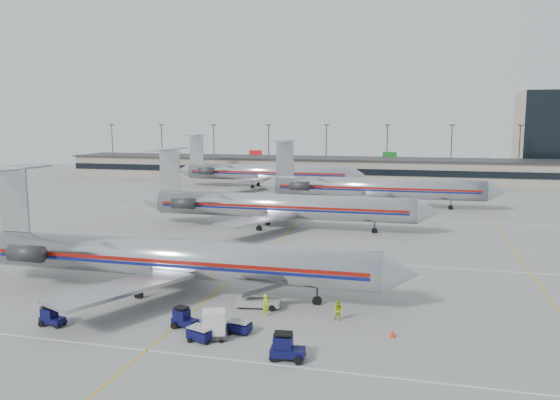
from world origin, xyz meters
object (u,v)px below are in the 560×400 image
(jet_second_row, at_px, (276,206))
(uld_container, at_px, (214,325))
(jet_foreground, at_px, (168,258))
(belt_loader, at_px, (259,301))
(tug_center, at_px, (183,318))

(jet_second_row, relative_size, uld_container, 18.86)
(jet_foreground, xyz_separation_m, jet_second_row, (1.84, 32.80, 0.13))
(jet_foreground, xyz_separation_m, belt_loader, (9.45, -2.07, -2.72))
(jet_second_row, bearing_deg, uld_container, -81.52)
(tug_center, relative_size, belt_loader, 0.48)
(jet_second_row, xyz_separation_m, tug_center, (3.19, -40.68, -2.74))
(jet_second_row, distance_m, tug_center, 40.90)
(jet_foreground, bearing_deg, jet_second_row, 86.78)
(jet_foreground, height_order, tug_center, jet_foreground)
(jet_second_row, height_order, uld_container, jet_second_row)
(tug_center, xyz_separation_m, uld_container, (3.09, -1.45, 0.31))
(uld_container, bearing_deg, belt_loader, 59.94)
(jet_foreground, height_order, uld_container, jet_foreground)
(tug_center, relative_size, uld_container, 0.92)
(tug_center, bearing_deg, jet_foreground, 139.69)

